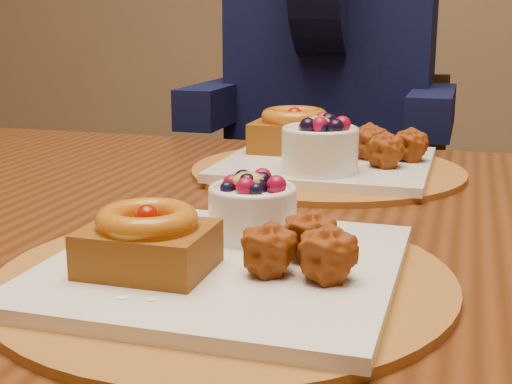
% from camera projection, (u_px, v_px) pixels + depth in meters
% --- Properties ---
extents(dining_table, '(1.60, 0.90, 0.76)m').
position_uv_depth(dining_table, '(288.00, 279.00, 0.81)').
color(dining_table, '#3D1C0B').
rests_on(dining_table, ground).
extents(place_setting_near, '(0.38, 0.38, 0.08)m').
position_uv_depth(place_setting_near, '(223.00, 257.00, 0.59)').
color(place_setting_near, brown).
rests_on(place_setting_near, dining_table).
extents(place_setting_far, '(0.38, 0.38, 0.09)m').
position_uv_depth(place_setting_far, '(324.00, 154.00, 0.99)').
color(place_setting_far, brown).
rests_on(place_setting_far, dining_table).
extents(chair_far, '(0.42, 0.42, 0.84)m').
position_uv_depth(chair_far, '(349.00, 241.00, 1.64)').
color(chair_far, black).
rests_on(chair_far, ground).
extents(diner, '(0.53, 0.50, 0.86)m').
position_uv_depth(diner, '(332.00, 41.00, 1.53)').
color(diner, black).
rests_on(diner, ground).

